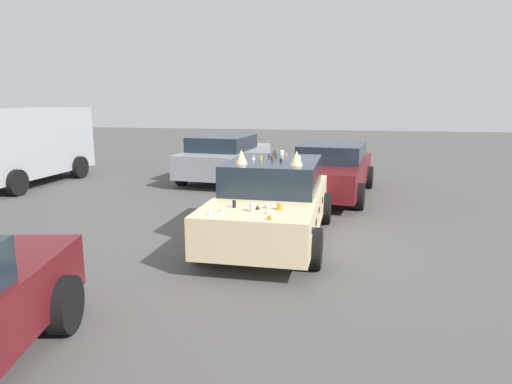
{
  "coord_description": "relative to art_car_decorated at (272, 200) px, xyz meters",
  "views": [
    {
      "loc": [
        -8.36,
        -1.23,
        2.63
      ],
      "look_at": [
        0.0,
        0.3,
        0.9
      ],
      "focal_mm": 32.83,
      "sensor_mm": 36.0,
      "label": 1
    }
  ],
  "objects": [
    {
      "name": "parked_sedan_behind_right",
      "position": [
        6.13,
        2.44,
        -0.0
      ],
      "size": [
        4.59,
        2.42,
        1.44
      ],
      "rotation": [
        0.0,
        0.0,
        -0.11
      ],
      "color": "gray",
      "rests_on": "ground"
    },
    {
      "name": "art_car_decorated",
      "position": [
        0.0,
        0.0,
        0.0
      ],
      "size": [
        4.46,
        2.12,
        1.73
      ],
      "rotation": [
        0.0,
        0.0,
        3.12
      ],
      "color": "beige",
      "rests_on": "ground"
    },
    {
      "name": "parked_sedan_near_right",
      "position": [
        4.24,
        -0.99,
        -0.03
      ],
      "size": [
        4.78,
        2.44,
        1.4
      ],
      "rotation": [
        0.0,
        0.0,
        3.01
      ],
      "color": "#5B1419",
      "rests_on": "ground"
    },
    {
      "name": "parked_van_near_left",
      "position": [
        4.13,
        8.3,
        0.53
      ],
      "size": [
        4.94,
        2.37,
        2.28
      ],
      "rotation": [
        0.0,
        0.0,
        3.1
      ],
      "color": "#9EA3A8",
      "rests_on": "ground"
    },
    {
      "name": "ground_plane",
      "position": [
        -0.05,
        0.0,
        -0.75
      ],
      "size": [
        60.0,
        60.0,
        0.0
      ],
      "primitive_type": "plane",
      "color": "#514F4C"
    }
  ]
}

